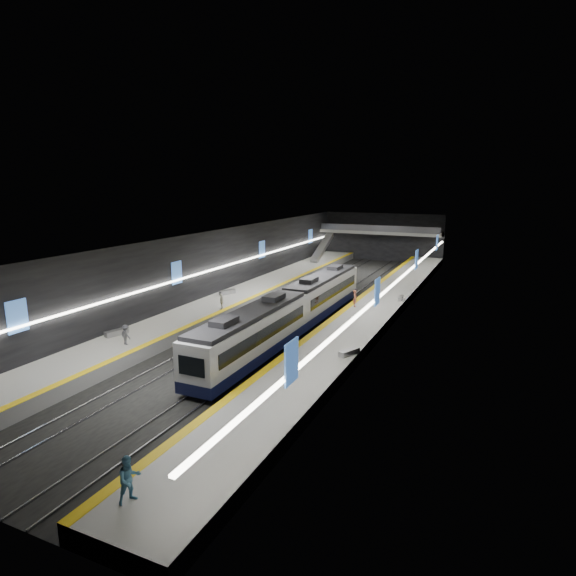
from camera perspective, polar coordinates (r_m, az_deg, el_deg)
The scene contains 26 objects.
ground at distance 50.95m, azimuth 1.68°, elevation -2.49°, with size 70.00×70.00×0.00m, color black.
ceiling at distance 49.48m, azimuth 1.74°, elevation 6.49°, with size 20.00×70.00×0.04m, color beige.
wall_left at distance 54.65m, azimuth -8.01°, elevation 2.72°, with size 0.04×70.00×8.00m, color black.
wall_right at distance 47.18m, azimuth 12.98°, elevation 0.96°, with size 0.04×70.00×8.00m, color black.
wall_back at distance 83.12m, azimuth 11.15°, elevation 5.94°, with size 20.00×0.04×8.00m, color black.
platform_left at distance 54.07m, azimuth -5.66°, elevation -1.11°, with size 5.00×70.00×1.00m, color slate.
tile_surface_left at distance 53.96m, azimuth -5.67°, elevation -0.59°, with size 5.00×70.00×0.02m, color #A6A5A1.
tactile_strip_left at distance 52.91m, azimuth -3.61°, elevation -0.80°, with size 0.60×70.00×0.02m, color yellow.
platform_right at distance 48.52m, azimuth 9.89°, elevation -2.83°, with size 5.00×70.00×1.00m, color slate.
tile_surface_right at distance 48.39m, azimuth 9.91°, elevation -2.25°, with size 5.00×70.00×0.02m, color #A6A5A1.
tactile_strip_right at distance 48.95m, azimuth 7.42°, elevation -1.98°, with size 0.60×70.00×0.02m, color yellow.
rails at distance 50.93m, azimuth 1.68°, elevation -2.42°, with size 6.52×70.00×0.12m.
train at distance 42.24m, azimuth 0.56°, elevation -2.57°, with size 2.69×30.04×3.60m.
ad_posters at distance 50.88m, azimuth 2.15°, elevation 2.68°, with size 19.94×53.50×2.20m.
cove_light_left at distance 54.57m, azimuth -7.83°, elevation 2.50°, with size 0.25×68.60×0.12m, color white.
cove_light_right at distance 47.26m, azimuth 12.73°, elevation 0.75°, with size 0.25×68.60×0.12m, color white.
mezzanine_bridge at distance 81.00m, azimuth 10.83°, elevation 6.53°, with size 20.00×3.00×1.50m.
escalator at distance 76.84m, azimuth 4.07°, elevation 4.80°, with size 1.20×8.00×0.60m, color #99999E.
bench_left_near at distance 41.45m, azimuth -19.65°, elevation -5.01°, with size 0.53×1.91×0.47m, color #99999E.
bench_left_far at distance 53.49m, azimuth -7.20°, elevation -0.49°, with size 0.54×1.93×0.47m, color #99999E.
bench_right_near at distance 35.03m, azimuth 7.27°, elevation -7.58°, with size 0.50×1.80×0.44m, color #99999E.
bench_right_far at distance 51.98m, azimuth 13.25°, elevation -1.16°, with size 0.45×1.60×0.39m, color #99999E.
passenger_right_a at distance 48.10m, azimuth 7.95°, elevation -1.23°, with size 0.62×0.41×1.71m, color #CC6A4C.
passenger_right_b at distance 20.87m, azimuth -18.30°, elevation -20.74°, with size 0.94×0.73×1.93m, color #5494B6.
passenger_left_a at distance 47.13m, azimuth -7.90°, elevation -1.60°, with size 0.92×0.38×1.58m, color silver.
passenger_left_b at distance 38.76m, azimuth -18.69°, elevation -5.29°, with size 1.01×0.58×1.56m, color #44454C.
Camera 1 is at (19.01, -45.39, 13.20)m, focal length 30.00 mm.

